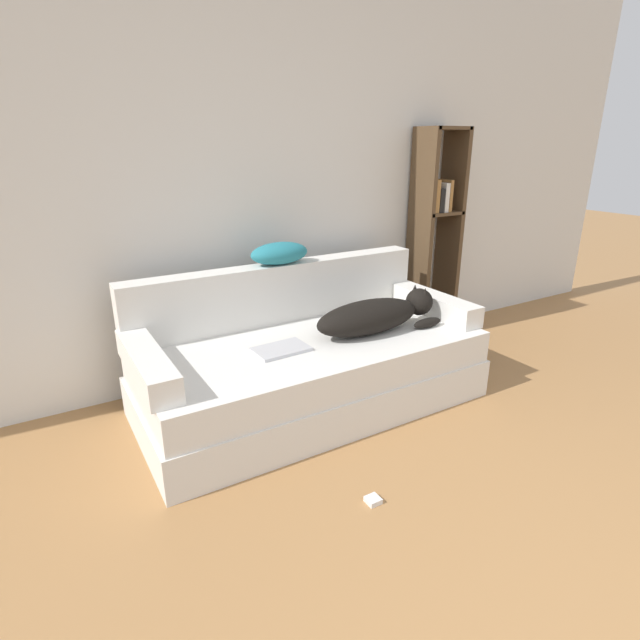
% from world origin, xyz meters
% --- Properties ---
extents(wall_back, '(7.26, 0.06, 2.70)m').
position_xyz_m(wall_back, '(0.00, 2.99, 1.35)').
color(wall_back, silver).
rests_on(wall_back, ground_plane).
extents(couch, '(1.99, 0.93, 0.42)m').
position_xyz_m(couch, '(0.07, 2.30, 0.21)').
color(couch, silver).
rests_on(couch, ground_plane).
extents(couch_backrest, '(1.95, 0.15, 0.37)m').
position_xyz_m(couch_backrest, '(0.07, 2.70, 0.60)').
color(couch_backrest, silver).
rests_on(couch_backrest, couch).
extents(couch_arm_left, '(0.15, 0.74, 0.13)m').
position_xyz_m(couch_arm_left, '(-0.85, 2.30, 0.49)').
color(couch_arm_left, silver).
rests_on(couch_arm_left, couch).
extents(couch_arm_right, '(0.15, 0.74, 0.13)m').
position_xyz_m(couch_arm_right, '(0.99, 2.30, 0.49)').
color(couch_arm_right, silver).
rests_on(couch_arm_right, couch).
extents(dog, '(0.82, 0.27, 0.23)m').
position_xyz_m(dog, '(0.47, 2.22, 0.52)').
color(dog, black).
rests_on(dog, couch).
extents(laptop, '(0.30, 0.20, 0.02)m').
position_xyz_m(laptop, '(-0.15, 2.25, 0.43)').
color(laptop, '#B7B7BC').
rests_on(laptop, couch).
extents(throw_pillow, '(0.37, 0.20, 0.13)m').
position_xyz_m(throw_pillow, '(0.07, 2.69, 0.85)').
color(throw_pillow, teal).
rests_on(throw_pillow, couch_backrest).
extents(bookshelf, '(0.34, 0.26, 1.60)m').
position_xyz_m(bookshelf, '(1.46, 2.81, 0.89)').
color(bookshelf, '#4C3823').
rests_on(bookshelf, ground_plane).
extents(power_adapter, '(0.06, 0.06, 0.02)m').
position_xyz_m(power_adapter, '(-0.13, 1.41, 0.01)').
color(power_adapter, silver).
rests_on(power_adapter, ground_plane).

